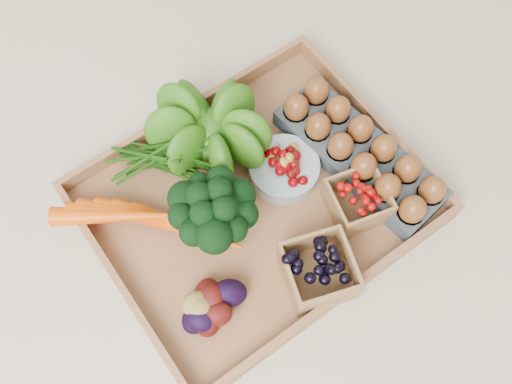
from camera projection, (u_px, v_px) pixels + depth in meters
ground at (256, 206)px, 1.02m from camera, size 4.00×4.00×0.00m
tray at (256, 204)px, 1.01m from camera, size 0.55×0.45×0.01m
carrots at (160, 219)px, 0.96m from camera, size 0.23×0.16×0.05m
lettuce at (211, 127)px, 0.99m from camera, size 0.14×0.14×0.14m
broccoli at (215, 221)px, 0.93m from camera, size 0.14×0.14×0.11m
cherry_bowl at (284, 169)px, 1.01m from camera, size 0.13×0.13×0.03m
egg_carton at (359, 156)px, 1.02m from camera, size 0.16×0.34×0.04m
potatoes at (206, 308)px, 0.89m from camera, size 0.12×0.12×0.07m
punnet_blackberry at (319, 271)px, 0.92m from camera, size 0.14×0.14×0.07m
punnet_raspberry at (358, 201)px, 0.97m from camera, size 0.11×0.11×0.06m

